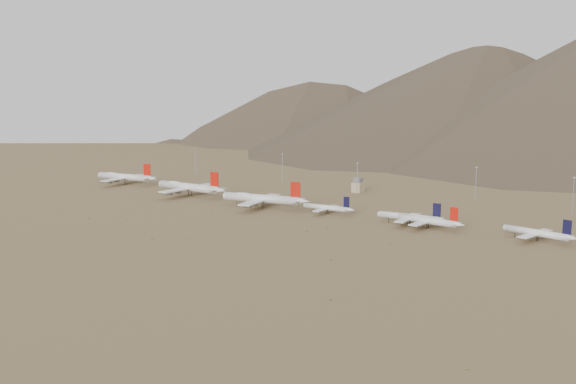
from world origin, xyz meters
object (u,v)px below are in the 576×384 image
Objects in this scene: widebody_east at (262,198)px; narrowbody_b at (411,217)px; narrowbody_a at (328,208)px; widebody_centre at (189,187)px; control_tower at (358,186)px; widebody_west at (125,177)px.

narrowbody_b is at bearing -7.50° from widebody_east.
widebody_east is 1.70× the size of narrowbody_a.
widebody_centre is 78.21m from widebody_east.
narrowbody_a reaches higher than control_tower.
widebody_west reaches higher than narrowbody_a.
widebody_east is at bearing 179.26° from narrowbody_b.
widebody_centre reaches higher than widebody_west.
narrowbody_a is at bearing 0.62° from widebody_centre.
widebody_centre is at bearing -135.99° from control_tower.
control_tower is (97.16, 93.87, -1.90)m from widebody_centre.
widebody_centre reaches higher than control_tower.
narrowbody_b is at bearing 0.30° from widebody_centre.
narrowbody_a is 3.25× the size of control_tower.
widebody_centre is 135.12m from control_tower.
widebody_west is at bearing 174.03° from narrowbody_a.
widebody_centre is 126.76m from narrowbody_a.
widebody_east reaches higher than control_tower.
widebody_east is at bearing -172.60° from narrowbody_a.
narrowbody_b is 3.77× the size of control_tower.
narrowbody_a is (217.44, -10.10, -2.46)m from widebody_west.
narrowbody_b is at bearing -11.82° from widebody_west.
widebody_west is 1.42× the size of narrowbody_b.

